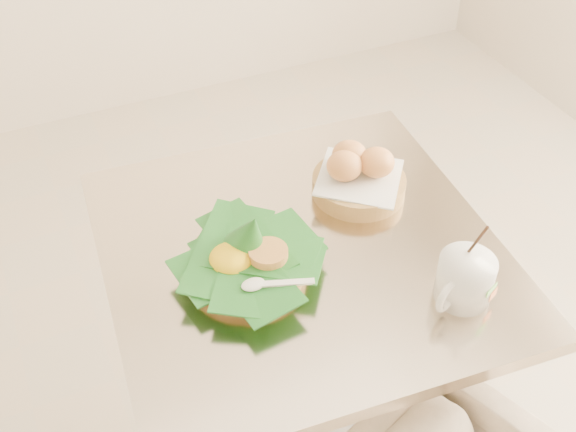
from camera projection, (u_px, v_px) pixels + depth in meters
name	position (u px, v px, depth m)	size (l,w,h in m)	color
cafe_table	(300.00, 326.00, 1.45)	(0.75, 0.75, 0.75)	gray
rice_basket	(248.00, 256.00, 1.24)	(0.26, 0.26, 0.13)	tan
bread_basket	(358.00, 176.00, 1.40)	(0.22, 0.22, 0.09)	tan
coffee_mug	(464.00, 279.00, 1.19)	(0.13, 0.10, 0.16)	white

